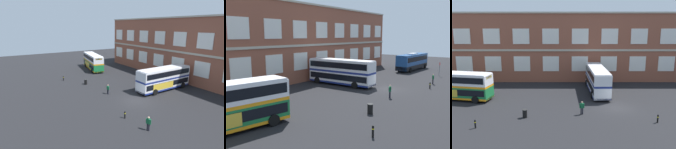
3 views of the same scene
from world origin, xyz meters
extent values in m
plane|color=black|center=(0.00, 2.00, 0.00)|extent=(120.00, 120.00, 0.00)
cube|color=brown|center=(-1.44, 18.00, 6.42)|extent=(54.46, 8.00, 12.83)
cube|color=#B2A893|center=(-1.44, 13.92, 6.16)|extent=(54.46, 0.16, 0.36)
cube|color=#B2A893|center=(-1.44, 13.95, 12.98)|extent=(54.46, 0.28, 0.30)
cube|color=silver|center=(-25.94, 13.94, 3.59)|extent=(3.05, 0.12, 2.82)
cube|color=silver|center=(-20.50, 13.94, 3.59)|extent=(3.05, 0.12, 2.82)
cube|color=silver|center=(-15.05, 13.94, 3.59)|extent=(3.05, 0.12, 2.82)
cube|color=silver|center=(-9.60, 13.94, 3.59)|extent=(3.05, 0.12, 2.82)
cube|color=silver|center=(-4.16, 13.94, 3.59)|extent=(3.05, 0.12, 2.82)
cube|color=silver|center=(1.29, 13.94, 3.59)|extent=(3.05, 0.12, 2.82)
cube|color=silver|center=(-25.94, 13.94, 8.72)|extent=(3.05, 0.12, 2.82)
cube|color=silver|center=(-20.50, 13.94, 8.72)|extent=(3.05, 0.12, 2.82)
cube|color=silver|center=(-15.05, 13.94, 8.72)|extent=(3.05, 0.12, 2.82)
cube|color=silver|center=(-9.60, 13.94, 8.72)|extent=(3.05, 0.12, 2.82)
cube|color=silver|center=(-4.16, 13.94, 8.72)|extent=(3.05, 0.12, 2.82)
cube|color=silver|center=(1.29, 13.94, 8.72)|extent=(3.05, 0.12, 2.82)
cube|color=#197038|center=(-23.32, 3.83, 1.23)|extent=(11.28, 4.50, 1.75)
cube|color=black|center=(-23.32, 3.83, 1.44)|extent=(10.85, 4.46, 0.90)
cube|color=orange|center=(-23.32, 3.83, 2.25)|extent=(11.28, 4.50, 0.30)
cube|color=silver|center=(-23.32, 3.83, 3.17)|extent=(11.28, 4.50, 1.55)
cube|color=black|center=(-23.32, 3.83, 3.25)|extent=(10.85, 4.46, 0.90)
cube|color=orange|center=(-23.32, 3.83, 0.49)|extent=(11.28, 4.52, 0.28)
cube|color=silver|center=(-23.32, 3.83, 4.01)|extent=(11.05, 4.36, 0.12)
cube|color=gold|center=(-24.85, 2.80, 1.31)|extent=(4.77, 0.91, 1.10)
cube|color=yellow|center=(-17.94, 2.84, 3.60)|extent=(0.36, 1.64, 0.40)
cylinder|color=black|center=(-19.77, 1.88, 0.52)|extent=(1.08, 0.50, 1.04)
cylinder|color=black|center=(-19.30, 4.39, 0.52)|extent=(1.08, 0.50, 1.04)
cylinder|color=black|center=(-26.80, 3.17, 0.52)|extent=(1.08, 0.50, 1.04)
cylinder|color=black|center=(-26.33, 5.68, 0.52)|extent=(1.08, 0.50, 1.04)
cube|color=silver|center=(-1.70, 7.54, 1.23)|extent=(2.78, 11.05, 1.75)
cube|color=black|center=(-1.70, 7.54, 1.44)|extent=(2.81, 10.61, 0.90)
cube|color=navy|center=(-1.70, 7.54, 2.25)|extent=(2.78, 11.05, 0.30)
cube|color=silver|center=(-1.70, 7.54, 3.17)|extent=(2.78, 11.05, 1.55)
cube|color=black|center=(-1.70, 7.54, 3.25)|extent=(2.81, 10.61, 0.90)
cube|color=navy|center=(-1.70, 7.54, 0.49)|extent=(2.80, 11.05, 0.28)
cube|color=silver|center=(-1.70, 7.54, 4.01)|extent=(2.67, 10.83, 0.12)
cube|color=gold|center=(-0.39, 6.25, 1.31)|extent=(0.13, 4.84, 1.10)
cube|color=yellow|center=(-1.82, 13.01, 3.60)|extent=(1.66, 0.09, 0.40)
cylinder|color=black|center=(-0.51, 11.42, 0.52)|extent=(0.34, 1.05, 1.04)
cylinder|color=black|center=(-3.06, 11.36, 0.52)|extent=(0.34, 1.05, 1.04)
cylinder|color=black|center=(-0.36, 4.27, 0.52)|extent=(0.34, 1.05, 1.04)
cylinder|color=black|center=(-2.91, 4.22, 0.52)|extent=(0.34, 1.05, 1.04)
cylinder|color=black|center=(-4.79, -2.24, 0.42)|extent=(0.18, 0.18, 0.85)
cylinder|color=black|center=(-4.98, -2.27, 0.42)|extent=(0.18, 0.18, 0.85)
cube|color=#145933|center=(-4.88, -2.25, 1.15)|extent=(0.43, 0.30, 0.60)
cylinder|color=#145933|center=(-4.63, -2.21, 1.12)|extent=(0.13, 0.13, 0.57)
cylinder|color=#145933|center=(-5.14, -2.29, 1.12)|extent=(0.13, 0.13, 0.57)
sphere|color=tan|center=(-4.88, -2.25, 1.59)|extent=(0.22, 0.22, 0.22)
cylinder|color=black|center=(7.26, -4.21, 0.42)|extent=(0.21, 0.21, 0.85)
cylinder|color=black|center=(7.45, -4.14, 0.42)|extent=(0.21, 0.21, 0.85)
cube|color=#145933|center=(7.36, -4.17, 1.15)|extent=(0.46, 0.37, 0.60)
cylinder|color=#145933|center=(7.12, -4.26, 1.12)|extent=(0.14, 0.14, 0.57)
cylinder|color=#145933|center=(7.60, -4.08, 1.12)|extent=(0.14, 0.14, 0.57)
sphere|color=tan|center=(7.36, -4.17, 1.59)|extent=(0.22, 0.22, 0.22)
cylinder|color=black|center=(-11.88, -3.29, 0.47)|extent=(0.56, 0.56, 0.95)
cylinder|color=black|center=(-11.88, -3.29, 0.99)|extent=(0.60, 0.60, 0.08)
cylinder|color=black|center=(3.68, -4.75, 0.47)|extent=(0.18, 0.18, 0.95)
cylinder|color=yellow|center=(3.68, -4.75, 0.68)|extent=(0.19, 0.19, 0.08)
cylinder|color=black|center=(-16.83, -6.25, 0.47)|extent=(0.18, 0.18, 0.95)
cylinder|color=yellow|center=(-16.83, -6.25, 0.68)|extent=(0.19, 0.19, 0.08)
camera|label=1|loc=(21.22, -17.31, 11.38)|focal=30.09mm
camera|label=2|loc=(-32.94, -14.67, 7.83)|focal=39.29mm
camera|label=3|loc=(-7.13, -30.55, 11.45)|focal=38.41mm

